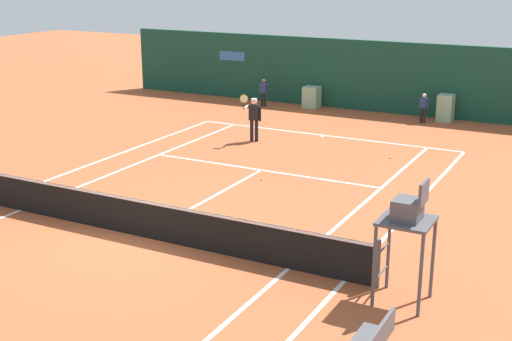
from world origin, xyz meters
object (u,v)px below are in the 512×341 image
Objects in this scene: umpire_chair at (407,220)px; ball_kid_left_post at (263,91)px; tennis_ball_near_service_line at (262,180)px; ball_kid_right_post at (423,106)px; tennis_ball_mid_court at (391,157)px; player_on_baseline at (254,116)px.

ball_kid_left_post is at bearing 35.31° from umpire_chair.
ball_kid_right_post is at bearing 77.73° from tennis_ball_near_service_line.
ball_kid_right_post is at bearing 94.83° from tennis_ball_mid_court.
ball_kid_right_post is 6.03m from tennis_ball_mid_court.
umpire_chair is 2.00× the size of ball_kid_left_post.
player_on_baseline is 27.17× the size of tennis_ball_mid_court.
umpire_chair is 1.37× the size of player_on_baseline.
tennis_ball_near_service_line is at bearing 85.74° from ball_kid_right_post.
ball_kid_left_post is 9.97m from tennis_ball_mid_court.
player_on_baseline reaches higher than tennis_ball_mid_court.
tennis_ball_mid_court is at bearing 138.47° from ball_kid_left_post.
tennis_ball_near_service_line is (2.50, -4.19, -0.95)m from player_on_baseline.
umpire_chair reaches higher than ball_kid_left_post.
umpire_chair is at bearing 119.10° from player_on_baseline.
player_on_baseline reaches higher than tennis_ball_near_service_line.
tennis_ball_mid_court and tennis_ball_near_service_line have the same top height.
ball_kid_left_post is at bearing 117.02° from tennis_ball_near_service_line.
ball_kid_left_post is at bearing 143.15° from tennis_ball_mid_court.
tennis_ball_mid_court is (7.96, -5.97, -0.69)m from ball_kid_left_post.
ball_kid_left_post is 11.53m from tennis_ball_near_service_line.
player_on_baseline is (-8.61, 9.94, -0.74)m from umpire_chair.
ball_kid_right_post reaches higher than tennis_ball_mid_court.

